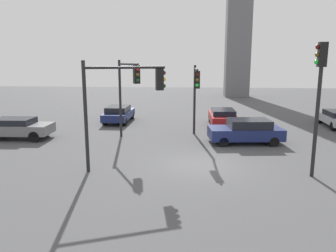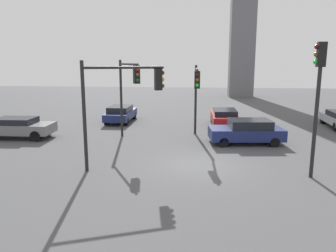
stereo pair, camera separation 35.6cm
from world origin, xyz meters
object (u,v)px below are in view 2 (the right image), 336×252
at_px(traffic_light_0, 123,93).
at_px(traffic_light_2, 318,86).
at_px(traffic_light_1, 196,87).
at_px(car_1, 121,113).
at_px(traffic_light_3, 128,84).
at_px(car_2, 19,127).
at_px(car_3, 224,117).
at_px(car_4, 247,131).

distance_m(traffic_light_0, traffic_light_2, 8.38).
bearing_deg(traffic_light_2, traffic_light_0, -0.99).
height_order(traffic_light_0, traffic_light_2, traffic_light_2).
bearing_deg(traffic_light_1, traffic_light_0, -30.76).
xyz_separation_m(traffic_light_1, car_1, (-6.31, 5.75, -2.67)).
distance_m(traffic_light_3, car_2, 7.97).
height_order(traffic_light_1, car_2, traffic_light_1).
distance_m(traffic_light_0, car_2, 10.22).
height_order(car_3, car_4, car_4).
distance_m(traffic_light_3, car_1, 7.68).
xyz_separation_m(traffic_light_0, car_2, (-8.27, 5.31, -2.81)).
relative_size(traffic_light_1, traffic_light_3, 0.93).
xyz_separation_m(traffic_light_3, car_1, (-2.22, 6.75, -2.90)).
bearing_deg(car_1, traffic_light_3, -161.85).
height_order(traffic_light_1, car_3, traffic_light_1).
relative_size(traffic_light_3, car_4, 1.10).
distance_m(traffic_light_2, car_2, 17.89).
bearing_deg(traffic_light_0, traffic_light_2, -24.88).
xyz_separation_m(car_1, car_3, (8.45, -0.89, -0.01)).
bearing_deg(car_4, car_2, -5.98).
distance_m(traffic_light_2, car_1, 17.00).
distance_m(car_2, car_4, 14.65).
distance_m(traffic_light_2, car_3, 12.10).
distance_m(car_1, car_3, 8.50).
distance_m(traffic_light_0, traffic_light_1, 6.80).
bearing_deg(traffic_light_0, car_2, 125.48).
bearing_deg(car_3, car_4, -171.01).
bearing_deg(traffic_light_1, traffic_light_3, -78.33).
relative_size(car_2, car_4, 0.94).
bearing_deg(traffic_light_3, traffic_light_0, -18.77).
bearing_deg(traffic_light_0, traffic_light_1, 39.59).
height_order(car_1, car_4, car_4).
distance_m(traffic_light_1, car_4, 4.13).
height_order(traffic_light_2, car_1, traffic_light_2).
bearing_deg(car_4, traffic_light_1, -16.69).
relative_size(traffic_light_1, car_4, 1.02).
distance_m(traffic_light_1, traffic_light_3, 4.23).
xyz_separation_m(car_2, car_4, (14.65, 0.08, 0.02)).
xyz_separation_m(traffic_light_0, car_3, (5.39, 10.82, -2.84)).
bearing_deg(traffic_light_0, car_3, 41.72).
distance_m(car_2, car_3, 14.73).
distance_m(traffic_light_0, car_1, 12.43).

